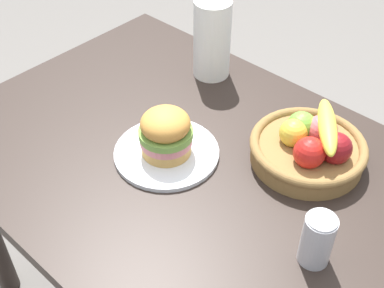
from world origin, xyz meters
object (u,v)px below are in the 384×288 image
at_px(soda_can, 317,240).
at_px(fruit_basket, 310,146).
at_px(plate, 167,153).
at_px(paper_towel_roll, 212,39).
at_px(sandwich, 166,132).

relative_size(soda_can, fruit_basket, 0.43).
xyz_separation_m(plate, paper_towel_roll, (-0.16, 0.36, 0.11)).
bearing_deg(paper_towel_roll, sandwich, -65.97).
bearing_deg(paper_towel_roll, soda_can, -31.73).
bearing_deg(fruit_basket, paper_towel_roll, 163.24).
relative_size(plate, sandwich, 1.97).
bearing_deg(sandwich, paper_towel_roll, 114.03).
bearing_deg(paper_towel_roll, fruit_basket, -16.76).
bearing_deg(plate, sandwich, 14.04).
xyz_separation_m(fruit_basket, paper_towel_roll, (-0.43, 0.13, 0.07)).
bearing_deg(fruit_basket, sandwich, -140.91).
distance_m(sandwich, soda_can, 0.45).
relative_size(fruit_basket, paper_towel_roll, 1.21).
distance_m(sandwich, fruit_basket, 0.36).
distance_m(plate, sandwich, 0.07).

